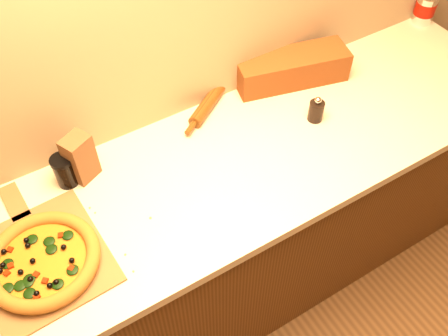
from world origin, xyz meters
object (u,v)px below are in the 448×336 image
pizza (43,260)px  rolling_pin (209,102)px  pepper_grinder (316,110)px  coffee_canister (425,9)px  pizza_peel (41,256)px  dark_jar (65,171)px

pizza → rolling_pin: 0.85m
pepper_grinder → coffee_canister: size_ratio=0.84×
pizza → pepper_grinder: (1.09, 0.08, 0.01)m
pizza_peel → dark_jar: bearing=50.9°
rolling_pin → dark_jar: bearing=-172.9°
pizza → rolling_pin: (0.78, 0.35, -0.01)m
pepper_grinder → rolling_pin: bearing=139.5°
pepper_grinder → rolling_pin: pepper_grinder is taller
coffee_canister → dark_jar: coffee_canister is taller
rolling_pin → dark_jar: 0.61m
coffee_canister → pepper_grinder: bearing=-162.6°
pizza_peel → pizza: (0.00, -0.04, 0.03)m
coffee_canister → pizza: bearing=-170.0°
pizza → dark_jar: 0.32m
coffee_canister → pizza_peel: bearing=-171.0°
pizza → coffee_canister: size_ratio=2.64×
pepper_grinder → coffee_canister: bearing=17.4°
pizza_peel → pepper_grinder: 1.09m
rolling_pin → coffee_canister: (1.14, -0.01, 0.04)m
pepper_grinder → coffee_canister: 0.87m
rolling_pin → pepper_grinder: bearing=-40.5°
rolling_pin → pizza: bearing=-155.8°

